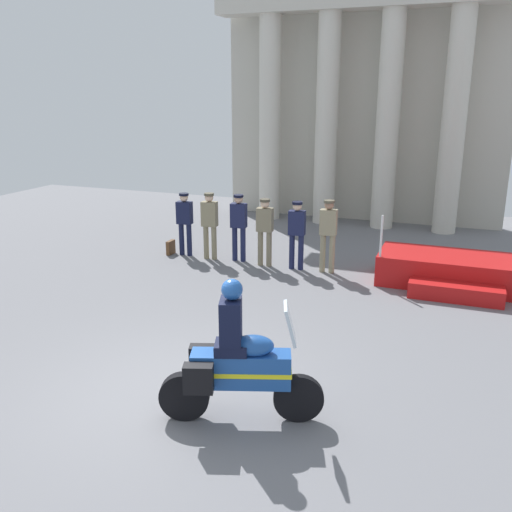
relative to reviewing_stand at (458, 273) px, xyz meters
name	(u,v)px	position (x,y,z in m)	size (l,w,h in m)	color
ground_plane	(171,394)	(-3.56, -6.15, -0.32)	(28.35, 28.35, 0.00)	slate
colonnade_backdrop	(361,97)	(-3.32, 5.56, 3.59)	(8.89, 1.53, 7.64)	beige
reviewing_stand	(458,273)	(0.00, 0.00, 0.00)	(3.34, 1.92, 1.56)	#B71414
officer_in_row_0	(185,219)	(-6.60, 0.05, 0.64)	(0.40, 0.25, 1.61)	#141938
officer_in_row_1	(210,221)	(-5.87, -0.02, 0.67)	(0.40, 0.25, 1.67)	#847A5B
officer_in_row_2	(239,222)	(-5.13, 0.08, 0.67)	(0.40, 0.25, 1.66)	#191E42
officer_in_row_3	(265,227)	(-4.39, -0.07, 0.65)	(0.40, 0.25, 1.63)	#7A7056
officer_in_row_4	(297,230)	(-3.61, -0.06, 0.64)	(0.40, 0.25, 1.62)	#191E42
officer_in_row_5	(328,230)	(-2.86, -0.04, 0.69)	(0.40, 0.25, 1.70)	gray
motorcycle_with_rider	(235,363)	(-2.46, -6.40, 0.48)	(2.01, 0.97, 1.90)	black
briefcase_on_ground	(171,247)	(-7.01, 0.00, -0.14)	(0.10, 0.32, 0.36)	brown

